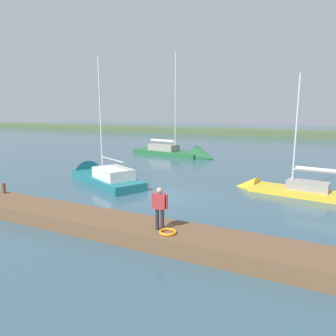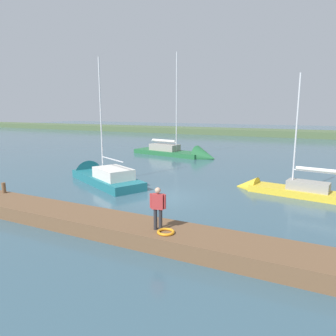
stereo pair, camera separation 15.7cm
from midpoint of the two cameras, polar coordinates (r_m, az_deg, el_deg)
ground_plane at (r=18.43m, az=-1.39°, el=-5.50°), size 200.00×200.00×0.00m
far_shoreline at (r=66.58m, az=18.84°, el=5.64°), size 180.00×8.00×2.40m
dock_pier at (r=13.81m, az=-12.33°, el=-9.98°), size 18.94×2.03×0.63m
mooring_post_near at (r=19.20m, az=-28.25°, el=-3.29°), size 0.21×0.21×0.58m
life_ring_buoy at (r=11.68m, az=-0.44°, el=-11.70°), size 0.66×0.66×0.10m
sailboat_inner_slip at (r=20.61m, az=20.24°, el=-3.98°), size 7.02×2.57×7.96m
sailboat_near_dock at (r=23.52m, az=-12.99°, el=-1.73°), size 8.82×5.97×9.70m
sailboat_mid_channel at (r=34.83m, az=2.28°, el=2.55°), size 10.68×4.38×12.41m
person_on_dock at (r=11.71m, az=-1.93°, el=-6.95°), size 0.63×0.30×1.66m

